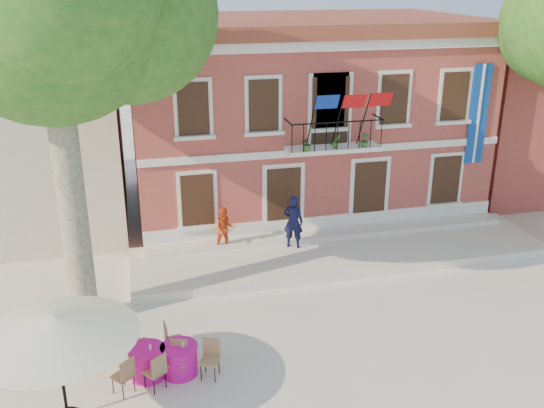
{
  "coord_description": "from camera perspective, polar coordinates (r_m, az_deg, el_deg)",
  "views": [
    {
      "loc": [
        -4.62,
        -13.19,
        9.02
      ],
      "look_at": [
        -0.61,
        3.5,
        2.49
      ],
      "focal_mm": 40.0,
      "sensor_mm": 36.0,
      "label": 1
    }
  ],
  "objects": [
    {
      "name": "terrace",
      "position": [
        20.78,
        6.46,
        -4.57
      ],
      "size": [
        14.0,
        3.4,
        0.3
      ],
      "primitive_type": "cube",
      "color": "silver",
      "rests_on": "ground"
    },
    {
      "name": "ground",
      "position": [
        16.63,
        4.98,
        -12.1
      ],
      "size": [
        90.0,
        90.0,
        0.0
      ],
      "primitive_type": "plane",
      "color": "beige",
      "rests_on": "ground"
    },
    {
      "name": "patio_umbrella",
      "position": [
        13.35,
        -19.79,
        -10.83
      ],
      "size": [
        3.42,
        3.42,
        2.55
      ],
      "color": "black",
      "rests_on": "ground"
    },
    {
      "name": "pedestrian_orange",
      "position": [
        20.28,
        -4.48,
        -2.37
      ],
      "size": [
        0.76,
        0.61,
        1.5
      ],
      "primitive_type": "imported",
      "rotation": [
        0.0,
        0.0,
        -0.06
      ],
      "color": "#D64419",
      "rests_on": "terrace"
    },
    {
      "name": "pedestrian_navy",
      "position": [
        20.37,
        2.01,
        -1.67
      ],
      "size": [
        0.8,
        0.68,
        1.85
      ],
      "primitive_type": "imported",
      "rotation": [
        0.0,
        0.0,
        2.71
      ],
      "color": "black",
      "rests_on": "terrace"
    },
    {
      "name": "cafe_table_3",
      "position": [
        15.13,
        -11.68,
        -14.26
      ],
      "size": [
        1.84,
        1.77,
        0.95
      ],
      "color": "#CD1384",
      "rests_on": "ground"
    },
    {
      "name": "main_building",
      "position": [
        24.66,
        2.41,
        8.55
      ],
      "size": [
        13.5,
        9.59,
        7.5
      ],
      "color": "#B54341",
      "rests_on": "ground"
    },
    {
      "name": "cafe_table_1",
      "position": [
        15.09,
        -8.69,
        -14.15
      ],
      "size": [
        1.86,
        1.7,
        0.95
      ],
      "color": "#CD1384",
      "rests_on": "ground"
    },
    {
      "name": "plane_tree_west",
      "position": [
        15.56,
        -20.4,
        17.09
      ],
      "size": [
        5.76,
        5.76,
        11.31
      ],
      "color": "#A59E84",
      "rests_on": "ground"
    },
    {
      "name": "neighbor_east",
      "position": [
        31.07,
        23.9,
        8.31
      ],
      "size": [
        9.4,
        9.4,
        6.4
      ],
      "color": "#B54341",
      "rests_on": "ground"
    }
  ]
}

